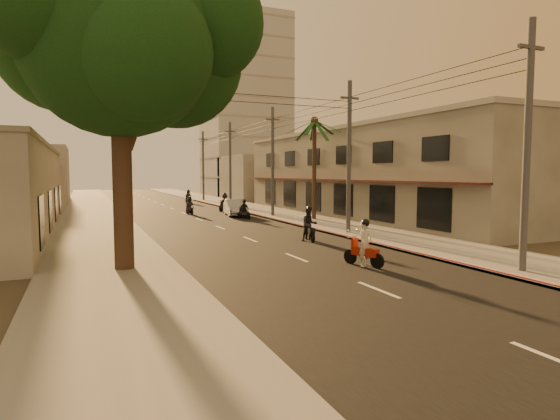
% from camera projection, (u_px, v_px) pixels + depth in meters
% --- Properties ---
extents(ground, '(160.00, 160.00, 0.00)m').
position_uv_depth(ground, '(318.00, 267.00, 18.15)').
color(ground, '#383023').
rests_on(ground, ground).
extents(road, '(10.00, 140.00, 0.02)m').
position_uv_depth(road, '(199.00, 219.00, 36.51)').
color(road, black).
rests_on(road, ground).
extents(sidewalk_right, '(5.00, 140.00, 0.12)m').
position_uv_depth(sidewalk_right, '(287.00, 215.00, 39.42)').
color(sidewalk_right, slate).
rests_on(sidewalk_right, ground).
extents(sidewalk_left, '(5.00, 140.00, 0.12)m').
position_uv_depth(sidewalk_left, '(96.00, 223.00, 33.59)').
color(sidewalk_left, slate).
rests_on(sidewalk_left, ground).
extents(curb_stripe, '(0.20, 60.00, 0.20)m').
position_uv_depth(curb_stripe, '(285.00, 222.00, 33.90)').
color(curb_stripe, '#B52313').
rests_on(curb_stripe, ground).
extents(shophouse_row, '(8.80, 34.20, 7.30)m').
position_uv_depth(shophouse_row, '(366.00, 173.00, 39.81)').
color(shophouse_row, gray).
rests_on(shophouse_row, ground).
extents(distant_tower, '(12.10, 12.10, 28.00)m').
position_uv_depth(distant_tower, '(245.00, 108.00, 74.67)').
color(distant_tower, '#B7B5B2').
rests_on(distant_tower, ground).
extents(broadleaf_tree, '(9.60, 8.70, 12.10)m').
position_uv_depth(broadleaf_tree, '(130.00, 39.00, 16.88)').
color(broadleaf_tree, black).
rests_on(broadleaf_tree, ground).
extents(palm_tree, '(5.00, 5.00, 8.20)m').
position_uv_depth(palm_tree, '(314.00, 126.00, 35.39)').
color(palm_tree, black).
rests_on(palm_tree, ground).
extents(utility_poles, '(1.20, 48.26, 9.00)m').
position_uv_depth(utility_poles, '(273.00, 138.00, 38.41)').
color(utility_poles, '#38383A').
rests_on(utility_poles, ground).
extents(filler_right, '(8.00, 14.00, 6.00)m').
position_uv_depth(filler_right, '(257.00, 178.00, 64.67)').
color(filler_right, '#A9A398').
rests_on(filler_right, ground).
extents(filler_left_near, '(8.00, 14.00, 4.40)m').
position_uv_depth(filler_left_near, '(17.00, 188.00, 43.74)').
color(filler_left_near, '#A9A398').
rests_on(filler_left_near, ground).
extents(filler_left_far, '(8.00, 14.00, 7.00)m').
position_uv_depth(filler_left_far, '(34.00, 174.00, 60.16)').
color(filler_left_far, '#A9A398').
rests_on(filler_left_far, ground).
extents(scooter_red, '(1.00, 1.83, 1.87)m').
position_uv_depth(scooter_red, '(365.00, 245.00, 18.12)').
color(scooter_red, black).
rests_on(scooter_red, ground).
extents(scooter_mid_a, '(1.10, 1.91, 1.90)m').
position_uv_depth(scooter_mid_a, '(309.00, 225.00, 24.90)').
color(scooter_mid_a, black).
rests_on(scooter_mid_a, ground).
extents(scooter_mid_b, '(1.09, 1.57, 1.59)m').
position_uv_depth(scooter_mid_b, '(244.00, 210.00, 36.79)').
color(scooter_mid_b, black).
rests_on(scooter_mid_b, ground).
extents(scooter_far_a, '(0.89, 1.63, 1.60)m').
position_uv_depth(scooter_far_a, '(190.00, 206.00, 40.89)').
color(scooter_far_a, black).
rests_on(scooter_far_a, ground).
extents(scooter_far_b, '(1.42, 1.83, 1.83)m').
position_uv_depth(scooter_far_b, '(225.00, 203.00, 42.87)').
color(scooter_far_b, black).
rests_on(scooter_far_b, ground).
extents(parked_car, '(2.72, 4.68, 1.40)m').
position_uv_depth(parked_car, '(235.00, 208.00, 39.52)').
color(parked_car, '#9DA0A5').
rests_on(parked_car, ground).
extents(scooter_far_c, '(0.93, 1.70, 1.68)m').
position_uv_depth(scooter_far_c, '(188.00, 197.00, 56.13)').
color(scooter_far_c, black).
rests_on(scooter_far_c, ground).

